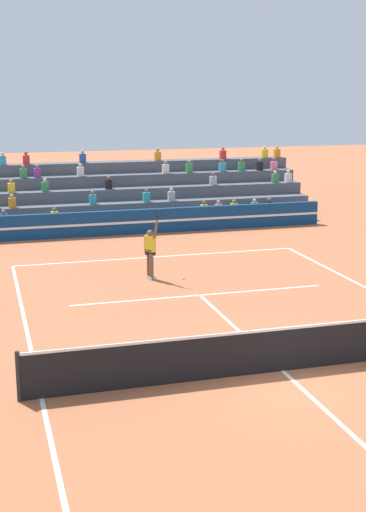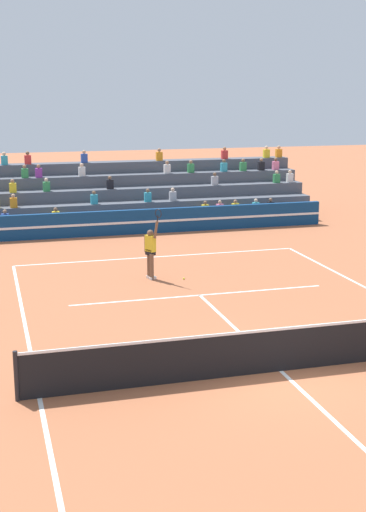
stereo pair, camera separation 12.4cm
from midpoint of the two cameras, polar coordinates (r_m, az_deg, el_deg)
The scene contains 7 objects.
ground_plane at distance 16.84m, azimuth 8.05°, elevation -9.10°, with size 120.00×120.00×0.00m, color #AD603D.
court_lines at distance 16.84m, azimuth 8.05°, elevation -9.09°, with size 11.10×23.90×0.01m.
tennis_net at distance 16.64m, azimuth 8.11°, elevation -7.37°, with size 12.00×0.10×1.10m.
sponsor_banner_wall at distance 31.93m, azimuth -3.83°, elevation 2.74°, with size 18.00×0.26×1.10m.
bleacher_stand at distance 35.53m, azimuth -5.11°, elevation 4.56°, with size 18.82×4.75×3.38m.
tennis_player at distance 24.23m, azimuth -2.46°, elevation 0.43°, with size 0.48×0.77×2.50m.
tennis_ball at distance 24.35m, azimuth 0.21°, elevation -1.81°, with size 0.07×0.07×0.07m, color #C6DB33.
Camera 2 is at (-6.34, -14.23, 6.38)m, focal length 50.00 mm.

